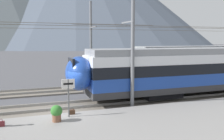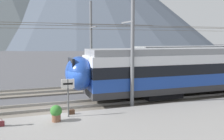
% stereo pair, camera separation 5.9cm
% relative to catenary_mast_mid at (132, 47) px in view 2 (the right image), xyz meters
% --- Properties ---
extents(ground_plane, '(400.00, 400.00, 0.00)m').
position_rel_catenary_mast_mid_xyz_m(ground_plane, '(-4.52, 0.18, -4.04)').
color(ground_plane, '#4C4C51').
extents(track_near, '(120.00, 3.00, 0.28)m').
position_rel_catenary_mast_mid_xyz_m(track_near, '(-4.52, 1.56, -3.97)').
color(track_near, '#6B6359').
rests_on(track_near, ground).
extents(track_far, '(120.00, 3.00, 0.28)m').
position_rel_catenary_mast_mid_xyz_m(track_far, '(-4.52, 7.03, -3.97)').
color(track_far, '#6B6359').
rests_on(track_far, ground).
extents(catenary_mast_mid, '(41.04, 1.97, 7.80)m').
position_rel_catenary_mast_mid_xyz_m(catenary_mast_mid, '(0.00, 0.00, 0.00)').
color(catenary_mast_mid, slate).
rests_on(catenary_mast_mid, ground).
extents(catenary_mast_far_side, '(41.04, 2.18, 8.16)m').
position_rel_catenary_mast_mid_xyz_m(catenary_mast_far_side, '(-0.42, 8.79, 0.17)').
color(catenary_mast_far_side, slate).
rests_on(catenary_mast_far_side, ground).
extents(platform_sign, '(0.70, 0.08, 2.08)m').
position_rel_catenary_mast_mid_xyz_m(platform_sign, '(-4.29, -1.34, -2.20)').
color(platform_sign, '#59595B').
rests_on(platform_sign, platform_slab).
extents(handbag_beside_passenger, '(0.32, 0.18, 0.36)m').
position_rel_catenary_mast_mid_xyz_m(handbag_beside_passenger, '(-7.63, -1.74, -3.61)').
color(handbag_beside_passenger, maroon).
rests_on(handbag_beside_passenger, platform_slab).
extents(handbag_near_sign, '(0.32, 0.18, 0.38)m').
position_rel_catenary_mast_mid_xyz_m(handbag_near_sign, '(-4.05, -0.93, -3.60)').
color(handbag_near_sign, '#472D1E').
rests_on(handbag_near_sign, platform_slab).
extents(potted_plant_platform_edge, '(0.60, 0.60, 0.86)m').
position_rel_catenary_mast_mid_xyz_m(potted_plant_platform_edge, '(-5.00, -1.90, -3.24)').
color(potted_plant_platform_edge, brown).
rests_on(potted_plant_platform_edge, platform_slab).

